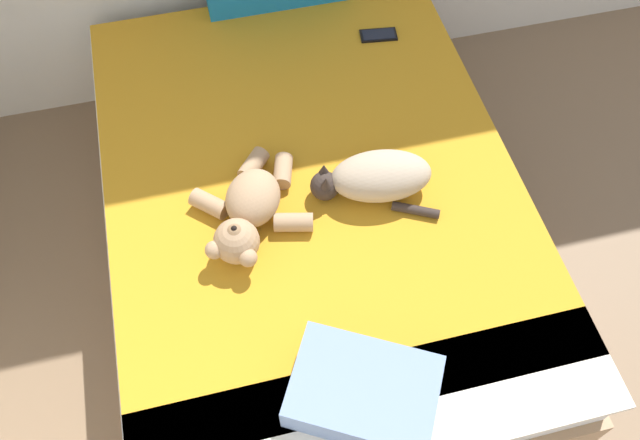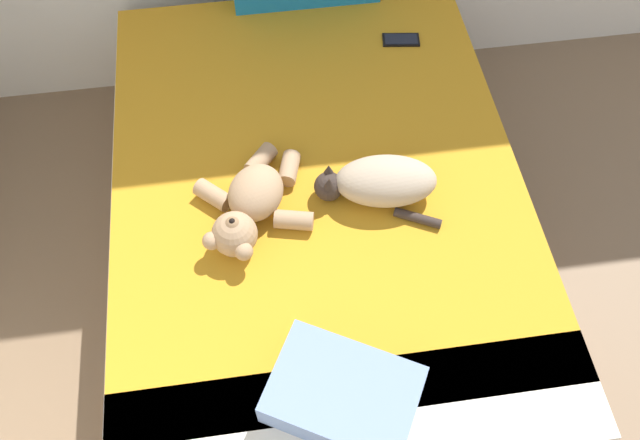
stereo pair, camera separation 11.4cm
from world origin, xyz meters
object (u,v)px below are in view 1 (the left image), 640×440
Objects in this scene: throw_pillow at (364,391)px; teddy_bear at (249,211)px; cat at (375,177)px; bed at (312,218)px; cell_phone at (378,35)px.

teddy_bear is at bearing 107.09° from throw_pillow.
bed is at bearing 152.16° from cat.
cell_phone is at bearing 48.71° from teddy_bear.
bed is 0.81m from cell_phone.
throw_pillow is at bearing -92.67° from bed.
cat is 0.87× the size of teddy_bear.
throw_pillow is at bearing -108.77° from cat.
cat is (0.20, -0.10, 0.34)m from bed.
cat is 0.77m from cell_phone.
bed is 0.86m from throw_pillow.
cat reaches higher than throw_pillow.
throw_pillow reaches higher than cell_phone.
cat is 1.05× the size of throw_pillow.
cell_phone is at bearing 71.84° from throw_pillow.
bed is 0.43m from teddy_bear.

